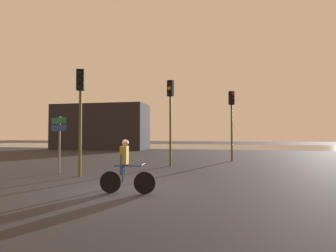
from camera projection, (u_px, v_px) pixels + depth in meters
ground_plane at (122, 189)px, 8.47m from camera, size 120.00×120.00×0.00m
water_strip at (200, 146)px, 38.67m from camera, size 80.00×16.00×0.01m
distant_building at (101, 127)px, 31.21m from camera, size 11.14×4.00×5.31m
traffic_light_near_left at (80, 102)px, 11.09m from camera, size 0.37×0.39×4.54m
traffic_light_far_right at (232, 113)px, 17.56m from camera, size 0.41×0.42×4.67m
traffic_light_center at (170, 107)px, 14.72m from camera, size 0.38×0.40×4.82m
direction_sign_post at (59, 134)px, 12.05m from camera, size 1.03×0.43×2.60m
cyclist at (125, 166)px, 7.86m from camera, size 1.71×0.46×1.62m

